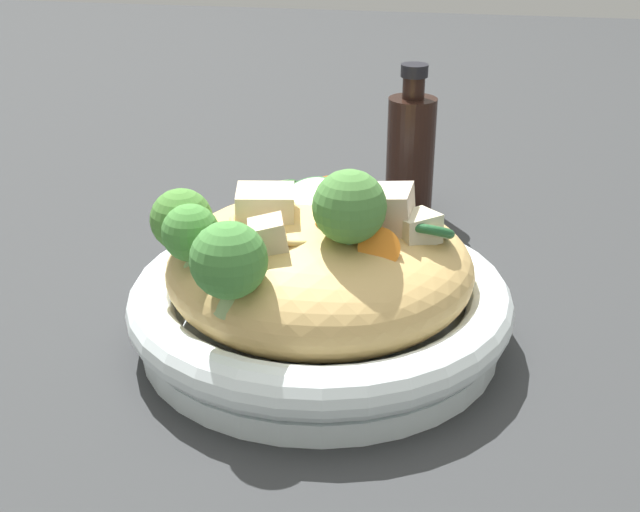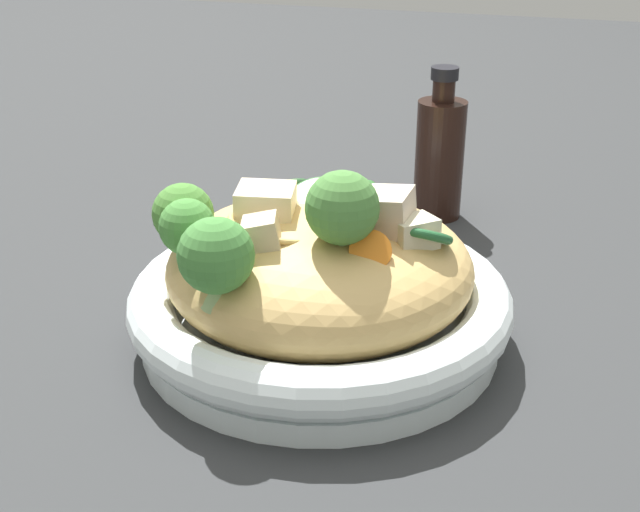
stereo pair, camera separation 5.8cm
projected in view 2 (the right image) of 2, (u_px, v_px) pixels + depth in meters
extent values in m
plane|color=#2E3031|center=(320.00, 338.00, 0.61)|extent=(3.00, 3.00, 0.00)
cylinder|color=white|center=(320.00, 328.00, 0.60)|extent=(0.26, 0.26, 0.02)
torus|color=white|center=(320.00, 298.00, 0.59)|extent=(0.27, 0.27, 0.03)
ellipsoid|color=tan|center=(320.00, 267.00, 0.58)|extent=(0.21, 0.21, 0.08)
torus|color=tan|center=(263.00, 214.00, 0.59)|extent=(0.08, 0.08, 0.02)
torus|color=#DDB565|center=(276.00, 226.00, 0.55)|extent=(0.09, 0.09, 0.02)
cone|color=#A4BE7C|center=(218.00, 294.00, 0.51)|extent=(0.03, 0.03, 0.02)
sphere|color=#45863C|center=(216.00, 255.00, 0.50)|extent=(0.07, 0.07, 0.05)
cone|color=#A4C179|center=(190.00, 257.00, 0.55)|extent=(0.02, 0.02, 0.02)
sphere|color=#46883A|center=(187.00, 227.00, 0.54)|extent=(0.05, 0.05, 0.04)
cone|color=#A4BF71|center=(185.00, 242.00, 0.57)|extent=(0.02, 0.02, 0.01)
sphere|color=#4A8435|center=(183.00, 214.00, 0.56)|extent=(0.06, 0.06, 0.04)
cone|color=#9ABE7A|center=(342.00, 246.00, 0.53)|extent=(0.03, 0.03, 0.02)
sphere|color=#4C853D|center=(342.00, 208.00, 0.52)|extent=(0.07, 0.07, 0.05)
cylinder|color=orange|center=(329.00, 221.00, 0.55)|extent=(0.03, 0.03, 0.02)
cylinder|color=orange|center=(334.00, 187.00, 0.63)|extent=(0.03, 0.03, 0.02)
cylinder|color=orange|center=(370.00, 251.00, 0.52)|extent=(0.02, 0.03, 0.03)
cylinder|color=beige|center=(316.00, 197.00, 0.59)|extent=(0.05, 0.05, 0.02)
torus|color=#2A5E2D|center=(316.00, 197.00, 0.59)|extent=(0.06, 0.06, 0.02)
cylinder|color=beige|center=(420.00, 234.00, 0.55)|extent=(0.04, 0.04, 0.02)
torus|color=#225C30|center=(420.00, 234.00, 0.55)|extent=(0.05, 0.05, 0.03)
cylinder|color=beige|center=(351.00, 201.00, 0.58)|extent=(0.04, 0.04, 0.03)
torus|color=#235B21|center=(351.00, 201.00, 0.58)|extent=(0.05, 0.05, 0.03)
cylinder|color=beige|center=(282.00, 189.00, 0.63)|extent=(0.05, 0.05, 0.02)
torus|color=#2A582E|center=(282.00, 189.00, 0.63)|extent=(0.06, 0.06, 0.03)
cube|color=beige|center=(262.00, 235.00, 0.53)|extent=(0.03, 0.03, 0.03)
cube|color=beige|center=(266.00, 207.00, 0.56)|extent=(0.04, 0.05, 0.03)
cube|color=beige|center=(387.00, 218.00, 0.55)|extent=(0.04, 0.03, 0.04)
cube|color=beige|center=(413.00, 233.00, 0.54)|extent=(0.04, 0.04, 0.02)
cylinder|color=black|center=(439.00, 160.00, 0.80)|extent=(0.05, 0.05, 0.11)
cylinder|color=black|center=(444.00, 90.00, 0.77)|extent=(0.02, 0.02, 0.02)
cylinder|color=black|center=(445.00, 73.00, 0.76)|extent=(0.03, 0.03, 0.01)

